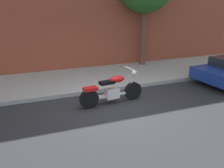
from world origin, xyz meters
name	(u,v)px	position (x,y,z in m)	size (l,w,h in m)	color
ground_plane	(118,107)	(0.00, 0.00, 0.00)	(60.00, 60.00, 0.00)	#28282D
sidewalk	(90,78)	(0.00, 3.08, 0.07)	(23.31, 3.27, 0.14)	#9F9F9F
motorcycle	(112,91)	(-0.07, 0.39, 0.44)	(2.20, 0.70, 1.10)	black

